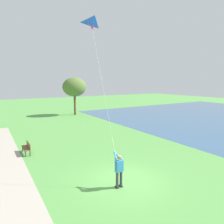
{
  "coord_description": "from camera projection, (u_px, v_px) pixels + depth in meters",
  "views": [
    {
      "loc": [
        -6.19,
        -8.6,
        5.44
      ],
      "look_at": [
        -0.31,
        0.81,
        3.77
      ],
      "focal_mm": 32.85,
      "sensor_mm": 36.0,
      "label": 1
    }
  ],
  "objects": [
    {
      "name": "park_bench_near_walkway",
      "position": [
        27.0,
        147.0,
        15.5
      ],
      "size": [
        0.46,
        1.5,
        0.88
      ],
      "color": "brown",
      "rests_on": "ground"
    },
    {
      "name": "flying_kite",
      "position": [
        95.0,
        24.0,
        11.48
      ],
      "size": [
        1.23,
        2.58,
        7.3
      ],
      "color": "blue"
    },
    {
      "name": "walkway_path",
      "position": [
        10.0,
        193.0,
        10.07
      ],
      "size": [
        2.73,
        32.02,
        0.02
      ],
      "primitive_type": "cube",
      "rotation": [
        0.0,
        0.0,
        -0.01
      ],
      "color": "#ADA393",
      "rests_on": "ground"
    },
    {
      "name": "tree_lakeside_near",
      "position": [
        74.0,
        87.0,
        32.9
      ],
      "size": [
        3.86,
        3.12,
        6.06
      ],
      "color": "brown",
      "rests_on": "ground"
    },
    {
      "name": "ground_plane",
      "position": [
        125.0,
        181.0,
        11.26
      ],
      "size": [
        120.0,
        120.0,
        0.0
      ],
      "primitive_type": "plane",
      "color": "#569947"
    },
    {
      "name": "person_kite_flyer",
      "position": [
        119.0,
        168.0,
        10.48
      ],
      "size": [
        0.52,
        0.62,
        1.83
      ],
      "color": "#232328",
      "rests_on": "ground"
    }
  ]
}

